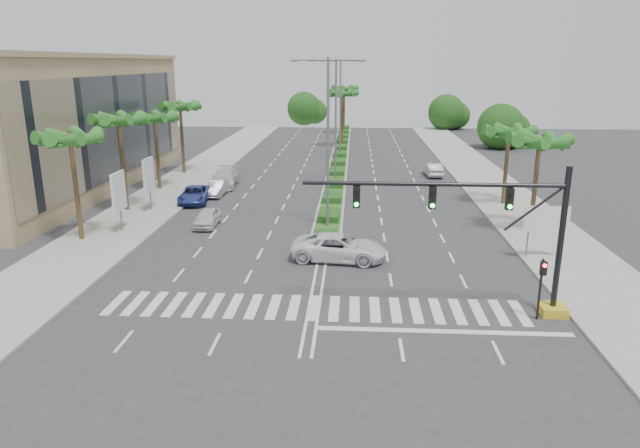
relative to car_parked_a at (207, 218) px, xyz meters
The scene contains 28 objects.
ground 16.61m from the car_parked_a, 57.63° to the right, with size 160.00×160.00×0.00m, color #333335.
footpath_right 24.82m from the car_parked_a, 13.94° to the left, with size 6.00×120.00×0.15m, color gray.
footpath_left 8.71m from the car_parked_a, 136.56° to the left, with size 6.00×120.00×0.15m, color gray.
median 32.23m from the car_parked_a, 74.00° to the left, with size 2.20×75.00×0.20m, color gray.
median_grass 32.23m from the car_parked_a, 74.00° to the left, with size 1.80×75.00×0.04m, color #2E591E.
building 21.57m from the car_parked_a, 145.01° to the left, with size 12.00×36.00×12.00m, color tan.
signal_gantry 23.11m from the car_parked_a, 37.67° to the right, with size 12.60×1.20×7.20m.
pedestrian_signal 24.45m from the car_parked_a, 37.02° to the right, with size 0.28×0.36×3.00m.
direction_sign 23.25m from the car_parked_a, 15.07° to the right, with size 2.70×0.11×3.40m.
billboard_near 6.40m from the car_parked_a, 160.21° to the right, with size 0.18×2.10×4.35m.
billboard_far 7.26m from the car_parked_a, 144.66° to the left, with size 0.18×2.10×4.35m.
palm_left_near 10.52m from the car_parked_a, 152.17° to the right, with size 4.57×4.68×7.55m.
palm_left_mid 10.73m from the car_parked_a, 152.40° to the left, with size 4.57×4.68×7.95m.
palm_left_far 15.35m from the car_parked_a, 122.44° to the left, with size 4.57×4.68×7.35m.
palm_left_end 22.27m from the car_parked_a, 110.86° to the left, with size 4.57×4.68×7.75m.
palm_right_near 24.04m from the car_parked_a, ahead, with size 4.57×4.68×7.05m.
palm_right_far 25.27m from the car_parked_a, 18.84° to the left, with size 4.57×4.68×6.75m.
palm_median_a 42.44m from the car_parked_a, 77.77° to the left, with size 4.57×4.68×8.05m.
palm_median_b 57.06m from the car_parked_a, 80.98° to the left, with size 4.57×4.68×8.05m.
streetlight_near 10.81m from the car_parked_a, ahead, with size 5.10×0.25×12.00m.
streetlight_mid 19.29m from the car_parked_a, 60.92° to the left, with size 5.10×0.25×12.00m.
streetlight_far 33.76m from the car_parked_a, 74.47° to the left, with size 5.10×0.25×12.00m.
car_parked_a is the anchor object (origin of this frame).
car_parked_b 10.13m from the car_parked_a, 99.47° to the left, with size 1.45×4.16×1.37m, color #B2B3B7.
car_parked_c 7.73m from the car_parked_a, 112.16° to the left, with size 2.31×5.01×1.39m, color navy.
car_parked_d 14.02m from the car_parked_a, 97.37° to the left, with size 2.31×5.68×1.65m, color silver.
car_crossing 12.05m from the car_parked_a, 34.72° to the right, with size 2.65×5.75×1.60m, color white.
car_right 27.96m from the car_parked_a, 46.92° to the left, with size 1.52×4.35×1.43m, color #B5B5BA.
Camera 1 is at (1.88, -25.82, 11.71)m, focal length 32.00 mm.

